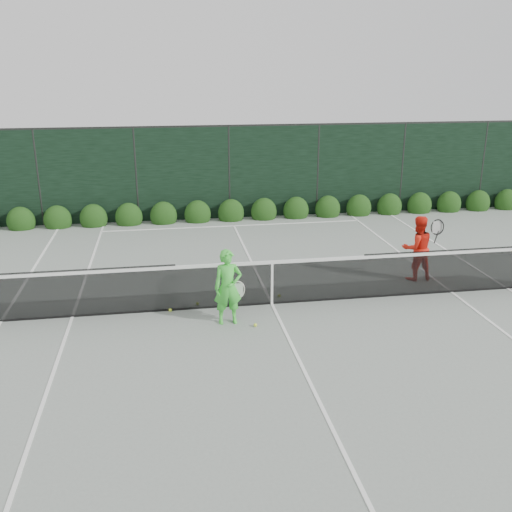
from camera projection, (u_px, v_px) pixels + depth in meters
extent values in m
plane|color=gray|center=(272.00, 304.00, 12.16)|extent=(80.00, 80.00, 0.00)
cube|color=black|center=(65.00, 294.00, 11.35)|extent=(4.40, 0.01, 1.02)
cube|color=black|center=(272.00, 283.00, 12.01)|extent=(4.00, 0.01, 0.96)
cube|color=black|center=(458.00, 271.00, 12.65)|extent=(4.40, 0.01, 1.02)
cube|color=white|center=(272.00, 262.00, 11.87)|extent=(12.80, 0.03, 0.07)
cube|color=black|center=(272.00, 303.00, 12.16)|extent=(12.80, 0.02, 0.04)
cube|color=white|center=(272.00, 284.00, 12.02)|extent=(0.05, 0.03, 0.91)
imported|color=#41D03D|center=(228.00, 287.00, 11.05)|extent=(0.56, 0.38, 1.50)
torus|color=beige|center=(238.00, 290.00, 11.21)|extent=(0.30, 0.05, 0.30)
cylinder|color=black|center=(238.00, 301.00, 11.29)|extent=(0.10, 0.03, 0.30)
imported|color=red|center=(417.00, 248.00, 13.36)|extent=(0.78, 0.62, 1.55)
torus|color=black|center=(437.00, 227.00, 13.06)|extent=(0.30, 0.08, 0.30)
cylinder|color=black|center=(436.00, 237.00, 13.13)|extent=(0.10, 0.03, 0.30)
cube|color=white|center=(1.00, 322.00, 11.31)|extent=(0.06, 23.77, 0.01)
cube|color=white|center=(507.00, 288.00, 13.01)|extent=(0.06, 23.77, 0.01)
cube|color=white|center=(72.00, 317.00, 11.53)|extent=(0.06, 23.77, 0.01)
cube|color=white|center=(452.00, 292.00, 12.80)|extent=(0.06, 23.77, 0.01)
cube|color=white|center=(217.00, 191.00, 23.29)|extent=(11.03, 0.06, 0.01)
cube|color=white|center=(234.00, 226.00, 18.15)|extent=(8.23, 0.06, 0.01)
cube|color=white|center=(272.00, 304.00, 12.16)|extent=(0.06, 12.80, 0.01)
cube|color=black|center=(229.00, 173.00, 18.71)|extent=(32.00, 0.06, 3.00)
cube|color=#262826|center=(228.00, 126.00, 18.23)|extent=(32.00, 0.06, 0.06)
cylinder|color=#262826|center=(38.00, 179.00, 17.79)|extent=(0.08, 0.08, 3.00)
cylinder|color=#262826|center=(136.00, 176.00, 18.25)|extent=(0.08, 0.08, 3.00)
cylinder|color=#262826|center=(229.00, 173.00, 18.71)|extent=(0.08, 0.08, 3.00)
cylinder|color=#262826|center=(318.00, 171.00, 19.18)|extent=(0.08, 0.08, 3.00)
cylinder|color=#262826|center=(402.00, 168.00, 19.64)|extent=(0.08, 0.08, 3.00)
cylinder|color=#262826|center=(482.00, 166.00, 20.11)|extent=(0.08, 0.08, 3.00)
ellipsoid|color=#12380F|center=(21.00, 221.00, 17.77)|extent=(0.86, 0.65, 0.94)
ellipsoid|color=#12380F|center=(58.00, 220.00, 17.94)|extent=(0.86, 0.65, 0.94)
ellipsoid|color=#12380F|center=(94.00, 219.00, 18.11)|extent=(0.86, 0.65, 0.94)
ellipsoid|color=#12380F|center=(129.00, 217.00, 18.28)|extent=(0.86, 0.65, 0.94)
ellipsoid|color=#12380F|center=(164.00, 216.00, 18.45)|extent=(0.86, 0.65, 0.94)
ellipsoid|color=#12380F|center=(198.00, 214.00, 18.62)|extent=(0.86, 0.65, 0.94)
ellipsoid|color=#12380F|center=(231.00, 213.00, 18.79)|extent=(0.86, 0.65, 0.94)
ellipsoid|color=#12380F|center=(264.00, 212.00, 18.96)|extent=(0.86, 0.65, 0.94)
ellipsoid|color=#12380F|center=(296.00, 211.00, 19.13)|extent=(0.86, 0.65, 0.94)
ellipsoid|color=#12380F|center=(328.00, 209.00, 19.30)|extent=(0.86, 0.65, 0.94)
ellipsoid|color=#12380F|center=(359.00, 208.00, 19.47)|extent=(0.86, 0.65, 0.94)
ellipsoid|color=#12380F|center=(389.00, 207.00, 19.64)|extent=(0.86, 0.65, 0.94)
ellipsoid|color=#12380F|center=(419.00, 206.00, 19.81)|extent=(0.86, 0.65, 0.94)
ellipsoid|color=#12380F|center=(449.00, 204.00, 19.98)|extent=(0.86, 0.65, 0.94)
ellipsoid|color=#12380F|center=(478.00, 203.00, 20.15)|extent=(0.86, 0.65, 0.94)
ellipsoid|color=#12380F|center=(506.00, 202.00, 20.31)|extent=(0.86, 0.65, 0.94)
sphere|color=#D9F536|center=(197.00, 304.00, 12.10)|extent=(0.07, 0.07, 0.07)
sphere|color=#D9F536|center=(170.00, 310.00, 11.78)|extent=(0.07, 0.07, 0.07)
sphere|color=#D9F536|center=(279.00, 296.00, 12.53)|extent=(0.07, 0.07, 0.07)
sphere|color=#D9F536|center=(237.00, 291.00, 12.76)|extent=(0.07, 0.07, 0.07)
sphere|color=#D9F536|center=(255.00, 325.00, 11.10)|extent=(0.07, 0.07, 0.07)
sphere|color=#D9F536|center=(225.00, 298.00, 12.37)|extent=(0.07, 0.07, 0.07)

